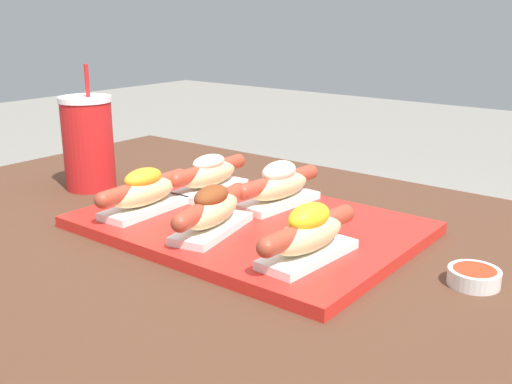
{
  "coord_description": "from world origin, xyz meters",
  "views": [
    {
      "loc": [
        0.6,
        -0.67,
        1.02
      ],
      "look_at": [
        0.04,
        0.04,
        0.74
      ],
      "focal_mm": 42.0,
      "sensor_mm": 36.0,
      "label": 1
    }
  ],
  "objects_px": {
    "hot_dog_1": "(212,210)",
    "hot_dog_4": "(279,185)",
    "hot_dog_2": "(309,234)",
    "sauce_bowl": "(474,276)",
    "drink_cup": "(88,143)",
    "serving_tray": "(248,225)",
    "hot_dog_3": "(209,174)",
    "hot_dog_0": "(144,191)"
  },
  "relations": [
    {
      "from": "drink_cup",
      "to": "hot_dog_0",
      "type": "bearing_deg",
      "value": -16.66
    },
    {
      "from": "hot_dog_2",
      "to": "hot_dog_3",
      "type": "bearing_deg",
      "value": 154.8
    },
    {
      "from": "hot_dog_1",
      "to": "hot_dog_2",
      "type": "height_order",
      "value": "hot_dog_2"
    },
    {
      "from": "hot_dog_1",
      "to": "hot_dog_3",
      "type": "bearing_deg",
      "value": 133.45
    },
    {
      "from": "hot_dog_2",
      "to": "hot_dog_3",
      "type": "xyz_separation_m",
      "value": [
        -0.31,
        0.14,
        -0.0
      ]
    },
    {
      "from": "serving_tray",
      "to": "hot_dog_4",
      "type": "height_order",
      "value": "hot_dog_4"
    },
    {
      "from": "serving_tray",
      "to": "sauce_bowl",
      "type": "distance_m",
      "value": 0.35
    },
    {
      "from": "serving_tray",
      "to": "hot_dog_4",
      "type": "relative_size",
      "value": 2.58
    },
    {
      "from": "serving_tray",
      "to": "drink_cup",
      "type": "xyz_separation_m",
      "value": [
        -0.39,
        -0.0,
        0.08
      ]
    },
    {
      "from": "sauce_bowl",
      "to": "hot_dog_1",
      "type": "bearing_deg",
      "value": -164.38
    },
    {
      "from": "hot_dog_1",
      "to": "hot_dog_4",
      "type": "bearing_deg",
      "value": 89.53
    },
    {
      "from": "hot_dog_1",
      "to": "drink_cup",
      "type": "height_order",
      "value": "drink_cup"
    },
    {
      "from": "hot_dog_3",
      "to": "serving_tray",
      "type": "bearing_deg",
      "value": -26.11
    },
    {
      "from": "hot_dog_1",
      "to": "hot_dog_0",
      "type": "bearing_deg",
      "value": 178.99
    },
    {
      "from": "hot_dog_3",
      "to": "hot_dog_2",
      "type": "bearing_deg",
      "value": -25.2
    },
    {
      "from": "hot_dog_4",
      "to": "sauce_bowl",
      "type": "xyz_separation_m",
      "value": [
        0.35,
        -0.07,
        -0.04
      ]
    },
    {
      "from": "serving_tray",
      "to": "hot_dog_2",
      "type": "bearing_deg",
      "value": -24.34
    },
    {
      "from": "hot_dog_2",
      "to": "hot_dog_3",
      "type": "distance_m",
      "value": 0.34
    },
    {
      "from": "hot_dog_1",
      "to": "sauce_bowl",
      "type": "distance_m",
      "value": 0.37
    },
    {
      "from": "hot_dog_2",
      "to": "hot_dog_4",
      "type": "height_order",
      "value": "same"
    },
    {
      "from": "hot_dog_1",
      "to": "hot_dog_3",
      "type": "relative_size",
      "value": 0.98
    },
    {
      "from": "hot_dog_4",
      "to": "serving_tray",
      "type": "bearing_deg",
      "value": -86.57
    },
    {
      "from": "serving_tray",
      "to": "hot_dog_4",
      "type": "distance_m",
      "value": 0.1
    },
    {
      "from": "hot_dog_1",
      "to": "hot_dog_2",
      "type": "relative_size",
      "value": 0.98
    },
    {
      "from": "hot_dog_4",
      "to": "sauce_bowl",
      "type": "distance_m",
      "value": 0.36
    },
    {
      "from": "hot_dog_3",
      "to": "hot_dog_4",
      "type": "bearing_deg",
      "value": 6.67
    },
    {
      "from": "hot_dog_4",
      "to": "drink_cup",
      "type": "relative_size",
      "value": 0.82
    },
    {
      "from": "serving_tray",
      "to": "hot_dog_3",
      "type": "xyz_separation_m",
      "value": [
        -0.15,
        0.07,
        0.04
      ]
    },
    {
      "from": "hot_dog_0",
      "to": "sauce_bowl",
      "type": "xyz_separation_m",
      "value": [
        0.5,
        0.1,
        -0.04
      ]
    },
    {
      "from": "hot_dog_4",
      "to": "sauce_bowl",
      "type": "relative_size",
      "value": 2.98
    },
    {
      "from": "hot_dog_0",
      "to": "sauce_bowl",
      "type": "bearing_deg",
      "value": 10.83
    },
    {
      "from": "hot_dog_3",
      "to": "drink_cup",
      "type": "relative_size",
      "value": 0.82
    },
    {
      "from": "hot_dog_4",
      "to": "hot_dog_0",
      "type": "bearing_deg",
      "value": -132.76
    },
    {
      "from": "hot_dog_2",
      "to": "hot_dog_4",
      "type": "bearing_deg",
      "value": 135.61
    },
    {
      "from": "hot_dog_3",
      "to": "drink_cup",
      "type": "distance_m",
      "value": 0.26
    },
    {
      "from": "hot_dog_0",
      "to": "drink_cup",
      "type": "height_order",
      "value": "drink_cup"
    },
    {
      "from": "serving_tray",
      "to": "hot_dog_2",
      "type": "relative_size",
      "value": 2.58
    },
    {
      "from": "serving_tray",
      "to": "hot_dog_0",
      "type": "bearing_deg",
      "value": -154.66
    },
    {
      "from": "hot_dog_1",
      "to": "hot_dog_4",
      "type": "xyz_separation_m",
      "value": [
        0.0,
        0.17,
        0.0
      ]
    },
    {
      "from": "hot_dog_4",
      "to": "drink_cup",
      "type": "height_order",
      "value": "drink_cup"
    },
    {
      "from": "hot_dog_0",
      "to": "hot_dog_3",
      "type": "height_order",
      "value": "hot_dog_0"
    },
    {
      "from": "hot_dog_0",
      "to": "hot_dog_4",
      "type": "bearing_deg",
      "value": 47.24
    }
  ]
}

